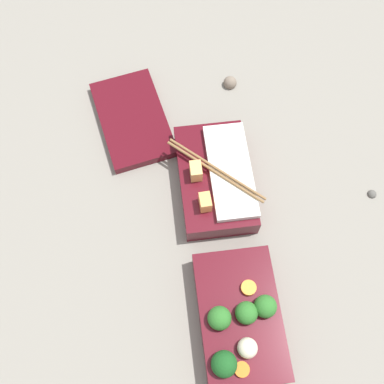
% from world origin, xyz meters
% --- Properties ---
extents(ground_plane, '(3.00, 3.00, 0.00)m').
position_xyz_m(ground_plane, '(0.00, 0.00, 0.00)').
color(ground_plane, gray).
extents(bento_tray_vegetable, '(0.21, 0.13, 0.08)m').
position_xyz_m(bento_tray_vegetable, '(-0.12, -0.01, 0.03)').
color(bento_tray_vegetable, '#510F19').
rests_on(bento_tray_vegetable, ground_plane).
extents(bento_tray_rice, '(0.21, 0.16, 0.07)m').
position_xyz_m(bento_tray_rice, '(0.14, -0.01, 0.03)').
color(bento_tray_rice, '#510F19').
rests_on(bento_tray_rice, ground_plane).
extents(bento_lid, '(0.23, 0.17, 0.02)m').
position_xyz_m(bento_lid, '(0.29, 0.14, 0.01)').
color(bento_lid, '#510F19').
rests_on(bento_lid, ground_plane).
extents(pebble_0, '(0.03, 0.03, 0.03)m').
position_xyz_m(pebble_0, '(0.36, -0.07, 0.01)').
color(pebble_0, '#7A6B5B').
rests_on(pebble_0, ground_plane).
extents(pebble_1, '(0.02, 0.02, 0.02)m').
position_xyz_m(pebble_1, '(0.08, -0.30, 0.00)').
color(pebble_1, '#595651').
rests_on(pebble_1, ground_plane).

